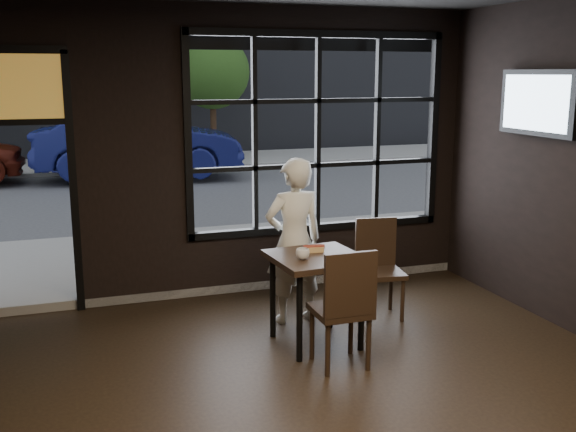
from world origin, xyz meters
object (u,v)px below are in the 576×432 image
object	(u,v)px
chair_near	(340,306)
navy_car	(140,143)
cafe_table	(316,299)
man	(294,241)

from	to	relation	value
chair_near	navy_car	size ratio (longest dim) A/B	0.22
cafe_table	chair_near	xyz separation A→B (m)	(0.03, -0.50, 0.10)
man	navy_car	bearing A→B (deg)	-91.84
man	navy_car	world-z (taller)	man
cafe_table	chair_near	distance (m)	0.52
chair_near	man	bearing A→B (deg)	-88.39
cafe_table	man	world-z (taller)	man
navy_car	cafe_table	bearing A→B (deg)	-170.08
chair_near	navy_car	bearing A→B (deg)	-87.57
man	navy_car	size ratio (longest dim) A/B	0.35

